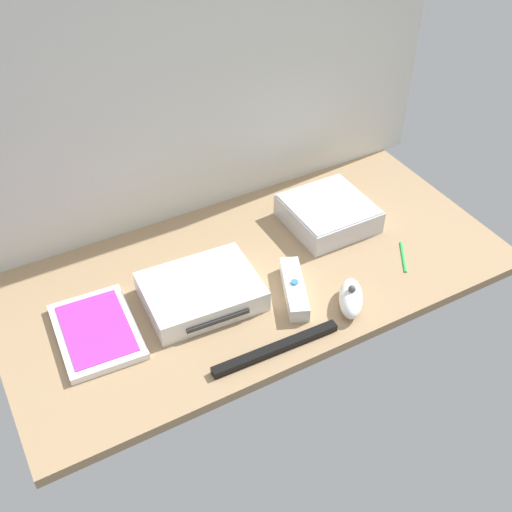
# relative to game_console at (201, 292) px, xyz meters

# --- Properties ---
(ground_plane) EXTENTS (1.00, 0.48, 0.02)m
(ground_plane) POSITION_rel_game_console_xyz_m (0.13, 0.02, -0.03)
(ground_plane) COLOR #9E7F5B
(ground_plane) RESTS_ON ground
(back_wall) EXTENTS (1.10, 0.01, 0.64)m
(back_wall) POSITION_rel_game_console_xyz_m (0.13, 0.27, 0.30)
(back_wall) COLOR silver
(back_wall) RESTS_ON ground
(game_console) EXTENTS (0.22, 0.17, 0.04)m
(game_console) POSITION_rel_game_console_xyz_m (0.00, 0.00, 0.00)
(game_console) COLOR white
(game_console) RESTS_ON ground_plane
(mini_computer) EXTENTS (0.17, 0.17, 0.05)m
(mini_computer) POSITION_rel_game_console_xyz_m (0.34, 0.08, 0.00)
(mini_computer) COLOR silver
(mini_computer) RESTS_ON ground_plane
(game_case) EXTENTS (0.15, 0.20, 0.02)m
(game_case) POSITION_rel_game_console_xyz_m (-0.20, 0.01, -0.01)
(game_case) COLOR white
(game_case) RESTS_ON ground_plane
(remote_wand) EXTENTS (0.09, 0.15, 0.03)m
(remote_wand) POSITION_rel_game_console_xyz_m (0.16, -0.07, -0.01)
(remote_wand) COLOR white
(remote_wand) RESTS_ON ground_plane
(remote_nunchuk) EXTENTS (0.09, 0.11, 0.05)m
(remote_nunchuk) POSITION_rel_game_console_xyz_m (0.23, -0.15, -0.00)
(remote_nunchuk) COLOR white
(remote_nunchuk) RESTS_ON ground_plane
(sensor_bar) EXTENTS (0.24, 0.03, 0.01)m
(sensor_bar) POSITION_rel_game_console_xyz_m (0.06, -0.18, -0.01)
(sensor_bar) COLOR black
(sensor_bar) RESTS_ON ground_plane
(stylus_pen) EXTENTS (0.05, 0.08, 0.01)m
(stylus_pen) POSITION_rel_game_console_xyz_m (0.41, -0.09, -0.02)
(stylus_pen) COLOR green
(stylus_pen) RESTS_ON ground_plane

